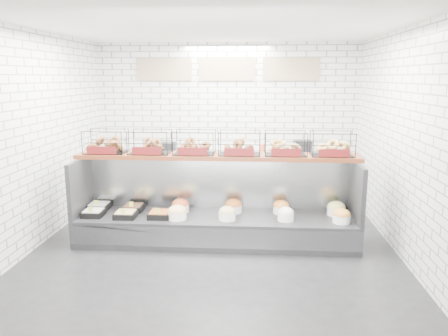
{
  "coord_description": "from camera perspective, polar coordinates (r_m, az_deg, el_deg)",
  "views": [
    {
      "loc": [
        0.55,
        -5.7,
        2.36
      ],
      "look_at": [
        0.11,
        0.45,
        1.07
      ],
      "focal_mm": 35.0,
      "sensor_mm": 36.0,
      "label": 1
    }
  ],
  "objects": [
    {
      "name": "room_shell",
      "position": [
        6.33,
        -0.89,
        9.08
      ],
      "size": [
        5.02,
        5.51,
        3.01
      ],
      "color": "white",
      "rests_on": "ground"
    },
    {
      "name": "ground",
      "position": [
        6.19,
        -1.31,
        -10.58
      ],
      "size": [
        5.5,
        5.5,
        0.0
      ],
      "primitive_type": "plane",
      "color": "black",
      "rests_on": "ground"
    },
    {
      "name": "bagel_shelf",
      "position": [
        6.32,
        -0.91,
        2.91
      ],
      "size": [
        4.1,
        0.5,
        0.4
      ],
      "color": "#522211",
      "rests_on": "display_case"
    },
    {
      "name": "display_case",
      "position": [
        6.4,
        -0.98,
        -6.69
      ],
      "size": [
        4.0,
        0.9,
        1.2
      ],
      "color": "black",
      "rests_on": "ground"
    },
    {
      "name": "prep_counter",
      "position": [
        8.36,
        0.21,
        -1.24
      ],
      "size": [
        4.0,
        0.6,
        1.2
      ],
      "color": "#93969B",
      "rests_on": "ground"
    }
  ]
}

